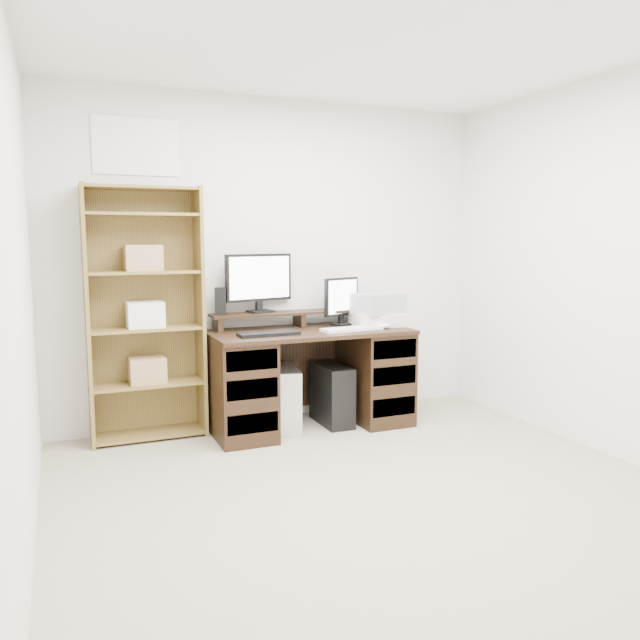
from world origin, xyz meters
TOP-DOWN VIEW (x-y plane):
  - room at (-0.00, 0.00)m, footprint 3.54×4.04m
  - desk at (0.14, 1.64)m, footprint 1.50×0.70m
  - riser_shelf at (0.14, 1.85)m, footprint 1.40×0.22m
  - monitor_wide at (-0.17, 1.90)m, footprint 0.56×0.20m
  - monitor_small at (0.47, 1.78)m, footprint 0.33×0.18m
  - speaker at (-0.48, 1.86)m, footprint 0.09×0.09m
  - keyboard_black at (-0.23, 1.50)m, footprint 0.44×0.16m
  - keyboard_white at (0.42, 1.49)m, footprint 0.48×0.18m
  - mouse at (0.69, 1.48)m, footprint 0.10×0.07m
  - printer at (0.73, 1.64)m, footprint 0.42×0.33m
  - basket at (0.73, 1.64)m, footprint 0.42×0.34m
  - tower_silver at (-0.06, 1.65)m, footprint 0.32×0.51m
  - tower_black at (0.33, 1.65)m, footprint 0.20×0.47m
  - bookshelf at (-1.03, 1.86)m, footprint 0.80×0.30m

SIDE VIEW (x-z plane):
  - tower_black at x=0.33m, z-range 0.00..0.46m
  - tower_silver at x=-0.06m, z-range 0.00..0.47m
  - desk at x=0.14m, z-range 0.01..0.76m
  - keyboard_white at x=0.42m, z-range 0.75..0.77m
  - keyboard_black at x=-0.23m, z-range 0.75..0.77m
  - mouse at x=0.69m, z-range 0.75..0.79m
  - printer at x=0.73m, z-range 0.75..0.85m
  - riser_shelf at x=0.14m, z-range 0.78..0.90m
  - bookshelf at x=-1.03m, z-range 0.02..1.82m
  - basket at x=0.73m, z-range 0.85..1.01m
  - monitor_small at x=0.47m, z-range 0.77..1.14m
  - speaker at x=-0.48m, z-range 0.87..1.07m
  - monitor_wide at x=-0.17m, z-range 0.90..1.34m
  - room at x=0.00m, z-range -0.02..2.52m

